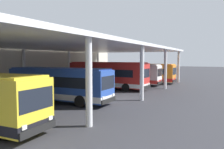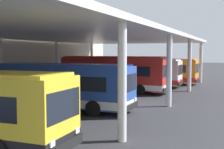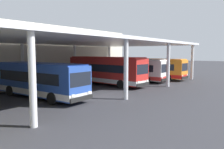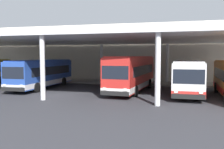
# 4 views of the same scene
# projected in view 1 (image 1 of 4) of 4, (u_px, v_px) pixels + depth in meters

# --- Properties ---
(ground_plane) EXTENTS (200.00, 200.00, 0.00)m
(ground_plane) POSITION_uv_depth(u_px,v_px,m) (118.00, 98.00, 22.57)
(ground_plane) COLOR #333338
(platform_kerb) EXTENTS (42.00, 4.50, 0.18)m
(platform_kerb) POSITION_uv_depth(u_px,v_px,m) (34.00, 90.00, 27.93)
(platform_kerb) COLOR gray
(platform_kerb) RESTS_ON ground
(station_building_facade) EXTENTS (48.00, 1.60, 8.22)m
(station_building_facade) POSITION_uv_depth(u_px,v_px,m) (16.00, 58.00, 29.12)
(station_building_facade) COLOR beige
(station_building_facade) RESTS_ON ground
(canopy_shelter) EXTENTS (40.00, 17.00, 5.55)m
(canopy_shelter) POSITION_uv_depth(u_px,v_px,m) (74.00, 47.00, 24.70)
(canopy_shelter) COLOR silver
(canopy_shelter) RESTS_ON ground
(bus_second_bay) EXTENTS (2.83, 10.56, 3.17)m
(bus_second_bay) POSITION_uv_depth(u_px,v_px,m) (59.00, 84.00, 20.78)
(bus_second_bay) COLOR #284CA8
(bus_second_bay) RESTS_ON ground
(bus_middle_bay) EXTENTS (3.32, 11.48, 3.57)m
(bus_middle_bay) POSITION_uv_depth(u_px,v_px,m) (107.00, 75.00, 29.93)
(bus_middle_bay) COLOR red
(bus_middle_bay) RESTS_ON ground
(bus_far_bay) EXTENTS (2.83, 10.56, 3.17)m
(bus_far_bay) POSITION_uv_depth(u_px,v_px,m) (127.00, 74.00, 34.49)
(bus_far_bay) COLOR white
(bus_far_bay) RESTS_ON ground
(bus_departing) EXTENTS (2.91, 10.59, 3.17)m
(bus_departing) POSITION_uv_depth(u_px,v_px,m) (143.00, 73.00, 37.43)
(bus_departing) COLOR orange
(bus_departing) RESTS_ON ground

